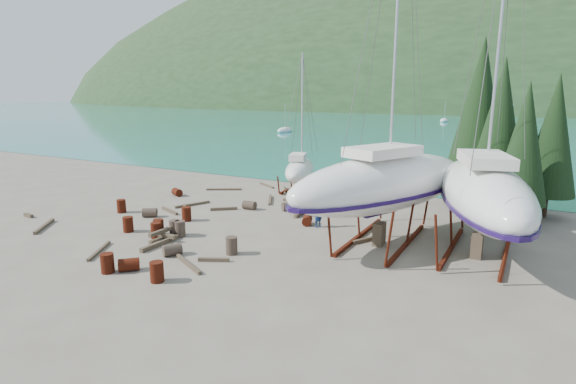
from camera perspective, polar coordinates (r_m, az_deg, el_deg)
The scene contains 51 objects.
ground at distance 25.46m, azimuth -7.71°, elevation -5.46°, with size 600.00×600.00×0.00m, color #655B50.
bay_water at distance 334.77m, azimuth 26.85°, elevation 9.83°, with size 700.00×700.00×0.00m, color teal.
far_hill at distance 339.76m, azimuth 26.89°, elevation 9.85°, with size 800.00×360.00×110.00m, color #1F3319.
far_house_left at distance 222.30m, azimuth 9.50°, elevation 11.06°, with size 6.60×5.60×5.60m.
far_house_center at distance 212.25m, azimuth 19.89°, elevation 10.44°, with size 6.60×5.60×5.60m.
cypress_near_right at distance 31.49m, azimuth 25.31°, elevation 7.65°, with size 3.60×3.60×10.00m.
cypress_mid_right at distance 29.50m, azimuth 27.78°, elevation 5.46°, with size 3.06×3.06×8.50m.
cypress_back_left at distance 33.57m, azimuth 23.12°, elevation 9.57°, with size 4.14×4.14×11.50m.
cypress_far_right at distance 32.47m, azimuth 30.64°, elevation 6.19°, with size 3.24×3.24×9.00m.
moored_boat_left at distance 91.33m, azimuth -0.40°, elevation 7.83°, with size 2.00×5.00×6.05m.
moored_boat_mid at distance 99.74m, azimuth 26.42°, elevation 6.93°, with size 2.00×5.00×6.05m.
moored_boat_far at distance 131.52m, azimuth 19.22°, elevation 8.57°, with size 2.00×5.00×6.05m.
large_sailboat_near at distance 23.91m, azimuth 12.23°, elevation 1.21°, with size 8.50×13.22×20.14m.
large_sailboat_far at distance 23.56m, azimuth 23.56°, elevation 0.06°, with size 7.02×12.71×19.30m.
small_sailboat_shore at distance 36.02m, azimuth 1.50°, elevation 2.87°, with size 4.18×7.07×10.80m.
worker at distance 26.57m, azimuth 3.92°, elevation -2.68°, with size 0.63×0.41×1.72m, color navy.
drum_0 at distance 27.31m, azimuth -19.65°, elevation -3.89°, with size 0.58×0.58×0.88m, color #601D10.
drum_1 at distance 22.84m, azimuth -14.47°, elevation -7.11°, with size 0.58×0.58×0.88m, color #2D2823.
drum_2 at distance 35.70m, azimuth -13.91°, elevation -0.02°, with size 0.58×0.58×0.88m, color #601D10.
drum_3 at distance 21.59m, azimuth -21.96°, elevation -8.38°, with size 0.58×0.58×0.88m, color #601D10.
drum_5 at distance 25.61m, azimuth -13.54°, elevation -4.56°, with size 0.58×0.58×0.88m, color #2D2823.
drum_6 at distance 27.11m, azimuth 2.45°, elevation -3.60°, with size 0.58×0.58×0.88m, color #601D10.
drum_7 at distance 19.93m, azimuth -16.32°, elevation -9.70°, with size 0.58×0.58×0.88m, color #601D10.
drum_8 at distance 31.80m, azimuth -20.40°, elevation -1.69°, with size 0.58×0.58×0.88m, color #601D10.
drum_9 at distance 30.77m, azimuth -4.92°, elevation -1.68°, with size 0.58×0.58×0.88m, color #2D2823.
drum_10 at distance 26.25m, azimuth -16.11°, elevation -4.29°, with size 0.58×0.58×0.88m, color #601D10.
drum_11 at distance 30.37m, azimuth 0.09°, elevation -1.82°, with size 0.58×0.58×0.88m, color #2D2823.
drum_12 at distance 21.51m, azimuth -19.55°, elevation -8.69°, with size 0.58×0.58×0.88m, color #601D10.
drum_13 at distance 25.65m, azimuth -16.39°, elevation -4.70°, with size 0.58×0.58×0.88m, color #601D10.
drum_14 at distance 28.59m, azimuth -12.77°, elevation -2.74°, with size 0.58×0.58×0.88m, color #601D10.
drum_15 at distance 30.12m, azimuth -17.14°, elevation -2.51°, with size 0.58×0.58×0.88m, color #2D2823.
drum_16 at distance 25.86m, azimuth -14.20°, elevation -4.43°, with size 0.58×0.58×0.88m, color #2D2823.
drum_17 at distance 22.42m, azimuth -7.18°, elevation -6.76°, with size 0.58×0.58×0.88m, color #2D2823.
timber_0 at distance 38.34m, azimuth -2.74°, elevation 0.85°, with size 0.14×2.37×0.14m, color brown.
timber_1 at distance 24.52m, azimuth 9.77°, elevation -6.00°, with size 0.19×1.81×0.19m, color brown.
timber_3 at distance 24.52m, azimuth -22.85°, elevation -6.89°, with size 0.15×2.68×0.15m, color brown.
timber_4 at distance 31.46m, azimuth -13.02°, elevation -2.03°, with size 0.17×1.91×0.17m, color brown.
timber_5 at distance 21.46m, azimuth -12.57°, elevation -8.90°, with size 0.16×2.71×0.16m, color brown.
timber_6 at distance 32.71m, azimuth 1.08°, elevation -1.13°, with size 0.19×2.05×0.19m, color brown.
timber_7 at distance 21.72m, azimuth -9.42°, elevation -8.48°, with size 0.17×1.48×0.17m, color brown.
timber_8 at distance 30.80m, azimuth -8.15°, elevation -2.12°, with size 0.19×1.82×0.19m, color brown.
timber_9 at distance 36.21m, azimuth -0.42°, elevation 0.17°, with size 0.15×2.68×0.15m, color brown.
timber_10 at distance 33.13m, azimuth -2.30°, elevation -0.99°, with size 0.16×2.86×0.16m, color brown.
timber_12 at distance 31.06m, azimuth -14.81°, elevation -2.32°, with size 0.17×2.16×0.17m, color brown.
timber_13 at distance 33.29m, azimuth -30.07°, elevation -2.58°, with size 0.22×0.87×0.22m, color brown.
timber_14 at distance 30.24m, azimuth -28.55°, elevation -3.83°, with size 0.18×2.84×0.18m, color brown.
timber_15 at distance 37.06m, azimuth -8.12°, elevation 0.33°, with size 0.15×2.89×0.15m, color brown.
timber_16 at distance 24.49m, azimuth -15.96°, elevation -6.29°, with size 0.23×2.60×0.23m, color brown.
timber_17 at distance 32.43m, azimuth -12.03°, elevation -1.56°, with size 0.16×2.65×0.16m, color brown.
timber_pile_fore at distance 25.27m, azimuth -15.68°, elevation -5.25°, with size 1.80×1.80×0.60m.
timber_pile_aft at distance 29.24m, azimuth 1.73°, elevation -2.37°, with size 1.80×1.80×0.60m.
Camera 1 is at (14.59, -19.36, 7.79)m, focal length 28.00 mm.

